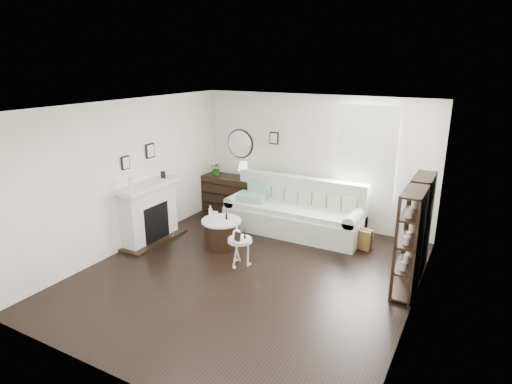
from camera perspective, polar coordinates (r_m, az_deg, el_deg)
The scene contains 18 objects.
room at distance 8.65m, azimuth 12.13°, elevation 5.13°, with size 5.50×5.50×5.50m.
fireplace at distance 8.37m, azimuth -13.96°, elevation -2.91°, with size 0.50×1.40×1.84m.
shelf_unit_far at distance 7.46m, azimuth 20.92°, elevation -3.90°, with size 0.30×0.80×1.60m.
shelf_unit_near at distance 6.63m, azimuth 19.76°, elevation -6.40°, with size 0.30×0.80×1.60m.
sofa at distance 8.70m, azimuth 5.19°, elevation -3.00°, with size 2.76×0.96×1.07m.
quilt at distance 8.87m, azimuth -0.47°, elevation -0.70°, with size 0.55×0.45×0.14m, color #258958.
suitcase at distance 8.23m, azimuth 13.38°, elevation -5.90°, with size 0.55×0.18×0.36m, color brown.
dresser at distance 9.79m, azimuth -3.52°, elevation -0.26°, with size 1.25×0.54×0.83m.
table_lamp at distance 9.45m, azimuth -1.72°, elevation 2.93°, with size 0.24×0.24×0.38m, color beige, non-canonical shape.
potted_plant at distance 9.76m, azimuth -5.30°, elevation 3.13°, with size 0.28×0.24×0.31m, color #21601B.
drum_table at distance 8.05m, azimuth -4.60°, elevation -5.41°, with size 0.74×0.74×0.51m.
pedestal_table at distance 7.19m, azimuth -2.15°, elevation -6.53°, with size 0.41×0.41×0.49m.
eiffel_drum at distance 7.92m, azimuth -3.96°, elevation -3.04°, with size 0.12×0.12×0.20m, color black, non-canonical shape.
bottle_drum at distance 7.94m, azimuth -6.10°, elevation -2.75°, with size 0.06×0.06×0.27m, color silver.
card_frame_drum at distance 7.80m, azimuth -5.71°, elevation -3.33°, with size 0.16×0.01×0.22m, color white.
eiffel_ped at distance 7.12m, azimuth -1.50°, elevation -5.65°, with size 0.10×0.10×0.17m, color black, non-canonical shape.
flask_ped at distance 7.17m, azimuth -2.59°, elevation -5.08°, with size 0.14×0.14×0.27m, color silver, non-canonical shape.
card_frame_ped at distance 7.05m, azimuth -2.48°, elevation -5.97°, with size 0.11×0.01×0.15m, color black.
Camera 1 is at (3.12, -5.43, 3.33)m, focal length 30.00 mm.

